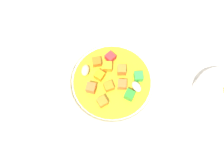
{
  "coord_description": "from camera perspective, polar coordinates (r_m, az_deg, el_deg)",
  "views": [
    {
      "loc": [
        11.56,
        -11.83,
        47.43
      ],
      "look_at": [
        0.0,
        0.0,
        2.24
      ],
      "focal_mm": 37.24,
      "sensor_mm": 36.0,
      "label": 1
    }
  ],
  "objects": [
    {
      "name": "spoon",
      "position": [
        0.52,
        -17.58,
        -0.29
      ],
      "size": [
        16.52,
        13.72,
        0.97
      ],
      "rotation": [
        0.0,
        0.0,
        5.61
      ],
      "color": "silver",
      "rests_on": "ground_plane"
    },
    {
      "name": "ground_plane",
      "position": [
        0.51,
        0.0,
        -1.25
      ],
      "size": [
        140.0,
        140.0,
        2.0
      ],
      "primitive_type": "cube",
      "color": "silver"
    },
    {
      "name": "side_bowl_small",
      "position": [
        0.53,
        25.33,
        -2.66
      ],
      "size": [
        11.88,
        11.88,
        4.4
      ],
      "color": "white",
      "rests_on": "ground_plane"
    },
    {
      "name": "soup_bowl_main",
      "position": [
        0.48,
        -0.0,
        0.17
      ],
      "size": [
        19.23,
        19.23,
        6.02
      ],
      "color": "white",
      "rests_on": "ground_plane"
    }
  ]
}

